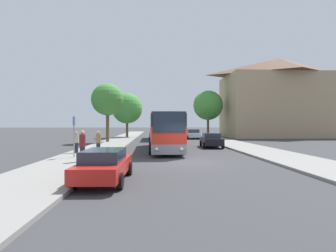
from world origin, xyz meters
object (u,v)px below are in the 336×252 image
Objects in this scene: tree_left_far at (127,108)px; bus_stop_sign at (74,132)px; parked_car_left_curb at (105,165)px; tree_right_near at (208,105)px; pedestrian_waiting_near at (82,146)px; bus_middle at (159,128)px; pedestrian_waiting_far at (76,142)px; tree_left_near at (108,100)px; parked_car_right_near at (211,140)px; pedestrian_walking_back at (98,142)px; parked_car_right_far at (193,134)px; bus_front at (164,131)px.

bus_stop_sign is at bearing -91.62° from tree_left_far.
parked_car_left_curb is 0.55× the size of tree_right_near.
tree_left_far is at bearing -173.74° from pedestrian_waiting_near.
bus_middle is 24.69m from pedestrian_waiting_near.
pedestrian_waiting_far is 13.48m from tree_left_near.
tree_left_far reaches higher than parked_car_right_near.
parked_car_right_near is at bearing -54.93° from pedestrian_waiting_far.
parked_car_left_curb is 37.30m from tree_right_near.
tree_left_far is 0.92× the size of tree_right_near.
pedestrian_waiting_near reaches higher than pedestrian_walking_back.
pedestrian_waiting_near reaches higher than parked_car_right_far.
tree_left_near is at bearing 8.43° from pedestrian_waiting_far.
tree_left_far is 14.25m from tree_right_near.
parked_car_left_curb is 1.11× the size of parked_car_right_far.
bus_stop_sign is at bearing -118.01° from tree_right_near.
pedestrian_waiting_far is 24.90m from tree_left_far.
pedestrian_walking_back is 0.23× the size of tree_left_near.
parked_car_right_far is at bearing 11.14° from bus_middle.
bus_front is at bearing 43.20° from bus_stop_sign.
pedestrian_walking_back is (0.11, 3.93, -0.09)m from pedestrian_waiting_near.
parked_car_right_far is (0.39, 14.86, 0.02)m from parked_car_right_near.
parked_car_right_far is (8.25, 30.19, 0.07)m from parked_car_left_curb.
bus_middle is at bearing -43.41° from tree_left_far.
pedestrian_walking_back is at bearing 105.39° from parked_car_left_curb.
parked_car_left_curb is 2.70× the size of pedestrian_waiting_far.
bus_middle is 5.65m from parked_car_right_far.
parked_car_right_near is at bearing 36.82° from bus_stop_sign.
tree_left_near reaches higher than parked_car_right_far.
pedestrian_walking_back is at bearing -117.61° from tree_right_near.
bus_front is 2.99× the size of parked_car_right_far.
pedestrian_waiting_near is at bearing -124.18° from bus_front.
parked_car_left_curb is at bearing -96.18° from bus_middle.
parked_car_right_far is at bearing -21.49° from pedestrian_waiting_far.
parked_car_right_far is at bearing -88.08° from parked_car_right_near.
tree_left_far is at bearing -57.55° from parked_car_right_near.
tree_right_near reaches higher than pedestrian_waiting_near.
tree_left_far is at bearing 88.38° from bus_stop_sign.
parked_car_right_near is 14.02m from bus_stop_sign.
parked_car_right_near is 1.51× the size of bus_stop_sign.
bus_middle is at bearing 173.85° from pedestrian_waiting_near.
pedestrian_waiting_near reaches higher than parked_car_left_curb.
pedestrian_waiting_near reaches higher than pedestrian_waiting_far.
tree_right_near reaches higher than parked_car_left_curb.
pedestrian_waiting_far is at bearing -93.24° from tree_left_far.
bus_middle is 10.13m from tree_left_near.
parked_car_right_far is 23.76m from pedestrian_walking_back.
bus_middle is 20.61m from pedestrian_waiting_far.
parked_car_left_curb is 5.38m from pedestrian_waiting_near.
bus_front reaches higher than parked_car_right_near.
parked_car_right_near is 20.71m from tree_right_near.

